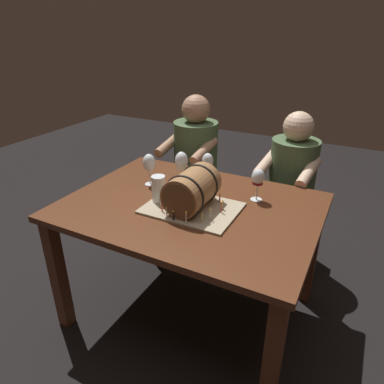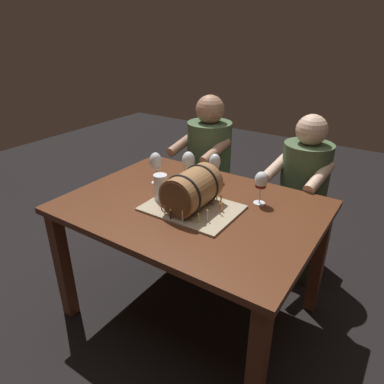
{
  "view_description": "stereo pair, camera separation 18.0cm",
  "coord_description": "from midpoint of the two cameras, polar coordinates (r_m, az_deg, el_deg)",
  "views": [
    {
      "loc": [
        0.78,
        -1.49,
        1.64
      ],
      "look_at": [
        0.03,
        -0.05,
        0.86
      ],
      "focal_mm": 32.63,
      "sensor_mm": 36.0,
      "label": 1
    },
    {
      "loc": [
        0.94,
        -1.39,
        1.64
      ],
      "look_at": [
        0.03,
        -0.05,
        0.86
      ],
      "focal_mm": 32.63,
      "sensor_mm": 36.0,
      "label": 2
    }
  ],
  "objects": [
    {
      "name": "ground_plane",
      "position": [
        2.34,
        2.27,
        -18.7
      ],
      "size": [
        8.0,
        8.0,
        0.0
      ],
      "primitive_type": "plane",
      "color": "black"
    },
    {
      "name": "dining_table",
      "position": [
        1.94,
        2.6,
        -4.8
      ],
      "size": [
        1.35,
        1.0,
        0.76
      ],
      "color": "#562D19",
      "rests_on": "ground"
    },
    {
      "name": "barrel_cake",
      "position": [
        1.8,
        2.86,
        -0.06
      ],
      "size": [
        0.48,
        0.36,
        0.22
      ],
      "color": "tan",
      "rests_on": "dining_table"
    },
    {
      "name": "wine_glass_rose",
      "position": [
        2.15,
        6.14,
        4.68
      ],
      "size": [
        0.07,
        0.07,
        0.17
      ],
      "color": "white",
      "rests_on": "dining_table"
    },
    {
      "name": "wine_glass_red",
      "position": [
        1.9,
        13.91,
        1.62
      ],
      "size": [
        0.07,
        0.07,
        0.18
      ],
      "color": "white",
      "rests_on": "dining_table"
    },
    {
      "name": "wine_glass_white",
      "position": [
        2.14,
        1.82,
        4.94
      ],
      "size": [
        0.08,
        0.08,
        0.19
      ],
      "color": "white",
      "rests_on": "dining_table"
    },
    {
      "name": "wine_glass_empty",
      "position": [
        2.1,
        -3.52,
        4.85
      ],
      "size": [
        0.08,
        0.08,
        0.2
      ],
      "color": "white",
      "rests_on": "dining_table"
    },
    {
      "name": "beer_pint",
      "position": [
        1.89,
        -2.44,
        0.4
      ],
      "size": [
        0.07,
        0.07,
        0.16
      ],
      "color": "white",
      "rests_on": "dining_table"
    },
    {
      "name": "person_seated_left",
      "position": [
        2.77,
        4.54,
        2.45
      ],
      "size": [
        0.39,
        0.48,
        1.19
      ],
      "color": "#2A3A24",
      "rests_on": "ground"
    },
    {
      "name": "person_seated_right",
      "position": [
        2.54,
        19.23,
        -2.04
      ],
      "size": [
        0.39,
        0.48,
        1.14
      ],
      "color": "#2A3A24",
      "rests_on": "ground"
    }
  ]
}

